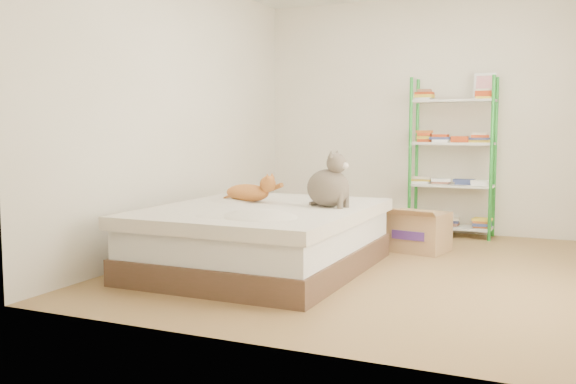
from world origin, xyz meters
The scene contains 7 objects.
room centered at (0.00, 0.00, 1.30)m, with size 3.81×4.21×2.61m.
bed centered at (-0.84, -0.42, 0.26)m, with size 1.65×2.06×0.52m.
orange_cat centered at (-1.11, -0.15, 0.62)m, with size 0.48×0.26×0.19m, color #D08843, non-canonical shape.
grey_cat centered at (-0.34, -0.21, 0.75)m, with size 0.33×0.39×0.45m, color gray, non-canonical shape.
shelf_unit centered at (0.31, 1.88, 0.80)m, with size 0.88×0.36×1.74m.
cardboard_box centered at (0.16, 0.88, 0.19)m, with size 0.60×0.60×0.43m.
white_bin centered at (-1.26, 1.85, 0.17)m, with size 0.36×0.33×0.34m.
Camera 1 is at (1.48, -5.11, 1.17)m, focal length 40.00 mm.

